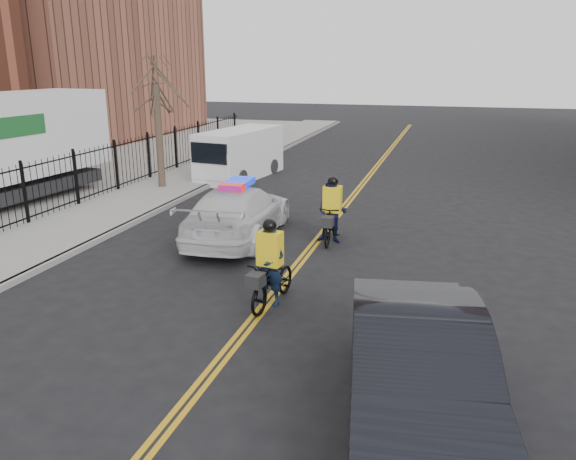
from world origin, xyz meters
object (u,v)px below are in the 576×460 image
Objects in this scene: cargo_van at (238,155)px; cyclist_near at (270,275)px; police_cruiser at (238,212)px; cyclist_far at (332,217)px; dark_sedan at (418,375)px.

cargo_van reaches higher than cyclist_near.
cyclist_far is (2.70, 0.37, -0.02)m from police_cruiser.
dark_sedan is at bearing -71.43° from cyclist_far.
cyclist_far is (-2.92, 8.07, -0.10)m from dark_sedan.
cyclist_near is (2.35, -4.19, -0.13)m from police_cruiser.
cyclist_near is 4.58m from cyclist_far.
dark_sedan is 2.72× the size of cyclist_far.
cyclist_far reaches higher than dark_sedan.
dark_sedan is 4.80m from cyclist_near.
cargo_van is at bearing 109.32° from dark_sedan.
police_cruiser is 9.53m from dark_sedan.
dark_sedan is at bearing -39.50° from cyclist_near.
cyclist_far reaches higher than police_cruiser.
dark_sedan is (5.62, -7.69, 0.08)m from police_cruiser.
cyclist_far is (5.95, -8.04, -0.28)m from cargo_van.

